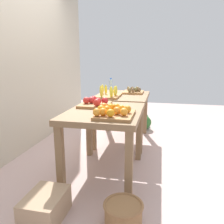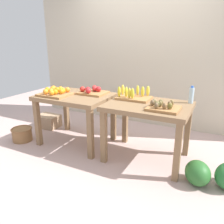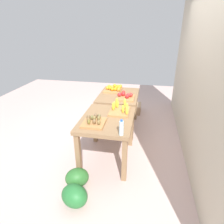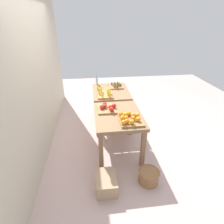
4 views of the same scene
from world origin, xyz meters
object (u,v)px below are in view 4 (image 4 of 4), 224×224
object	(u,v)px
cardboard_produce_box	(106,183)
banana_crate	(105,93)
display_table_left	(118,120)
apple_bin	(107,108)
orange_bin	(130,119)
kiwi_bin	(116,86)
watermelon_pile	(116,100)
wicker_basket	(149,176)
water_bottle	(97,80)
display_table_right	(111,95)

from	to	relation	value
cardboard_produce_box	banana_crate	bearing A→B (deg)	-4.77
display_table_left	apple_bin	size ratio (longest dim) A/B	2.60
banana_crate	cardboard_produce_box	xyz separation A→B (m)	(-1.71, 0.14, -0.69)
orange_bin	banana_crate	xyz separation A→B (m)	(1.10, 0.30, 0.00)
banana_crate	kiwi_bin	world-z (taller)	banana_crate
watermelon_pile	kiwi_bin	bearing A→B (deg)	171.41
orange_bin	display_table_left	bearing A→B (deg)	30.94
wicker_basket	cardboard_produce_box	xyz separation A→B (m)	(-0.04, 0.65, 0.00)
apple_bin	water_bottle	size ratio (longest dim) A/B	1.80
kiwi_bin	wicker_basket	bearing A→B (deg)	-174.73
display_table_left	water_bottle	bearing A→B (deg)	10.27
banana_crate	watermelon_pile	bearing A→B (deg)	-19.85
display_table_left	orange_bin	bearing A→B (deg)	-149.06
display_table_left	apple_bin	xyz separation A→B (m)	(0.19, 0.17, 0.15)
orange_bin	kiwi_bin	xyz separation A→B (m)	(1.58, -0.00, -0.01)
orange_bin	watermelon_pile	distance (m)	2.32
apple_bin	water_bottle	xyz separation A→B (m)	(1.39, 0.12, 0.06)
kiwi_bin	watermelon_pile	xyz separation A→B (m)	(0.64, -0.10, -0.66)
banana_crate	wicker_basket	world-z (taller)	banana_crate
water_bottle	display_table_left	bearing A→B (deg)	-169.73
orange_bin	display_table_right	bearing A→B (deg)	6.14
watermelon_pile	cardboard_produce_box	bearing A→B (deg)	169.06
cardboard_produce_box	display_table_left	bearing A→B (deg)	-19.28
orange_bin	banana_crate	bearing A→B (deg)	15.45
orange_bin	apple_bin	size ratio (longest dim) A/B	1.10
display_table_right	kiwi_bin	distance (m)	0.30
banana_crate	watermelon_pile	distance (m)	1.37
watermelon_pile	cardboard_produce_box	size ratio (longest dim) A/B	1.73
display_table_right	kiwi_bin	size ratio (longest dim) A/B	2.89
water_bottle	apple_bin	bearing A→B (deg)	-175.08
apple_bin	banana_crate	distance (m)	0.66
apple_bin	wicker_basket	bearing A→B (deg)	-152.75
orange_bin	banana_crate	world-z (taller)	banana_crate
display_table_left	cardboard_produce_box	world-z (taller)	display_table_left
apple_bin	water_bottle	bearing A→B (deg)	4.92
watermelon_pile	wicker_basket	bearing A→B (deg)	-177.89
banana_crate	water_bottle	bearing A→B (deg)	10.11
display_table_left	watermelon_pile	world-z (taller)	display_table_left
watermelon_pile	water_bottle	bearing A→B (deg)	126.09
banana_crate	display_table_left	bearing A→B (deg)	-169.59
banana_crate	watermelon_pile	world-z (taller)	banana_crate
water_bottle	display_table_right	bearing A→B (deg)	-148.29
display_table_left	kiwi_bin	xyz separation A→B (m)	(1.34, -0.15, 0.15)
display_table_left	orange_bin	size ratio (longest dim) A/B	2.36
banana_crate	water_bottle	world-z (taller)	water_bottle
wicker_basket	banana_crate	bearing A→B (deg)	16.90
display_table_right	water_bottle	size ratio (longest dim) A/B	4.69
apple_bin	water_bottle	world-z (taller)	water_bottle
water_bottle	watermelon_pile	xyz separation A→B (m)	(0.39, -0.53, -0.73)
display_table_right	orange_bin	size ratio (longest dim) A/B	2.36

